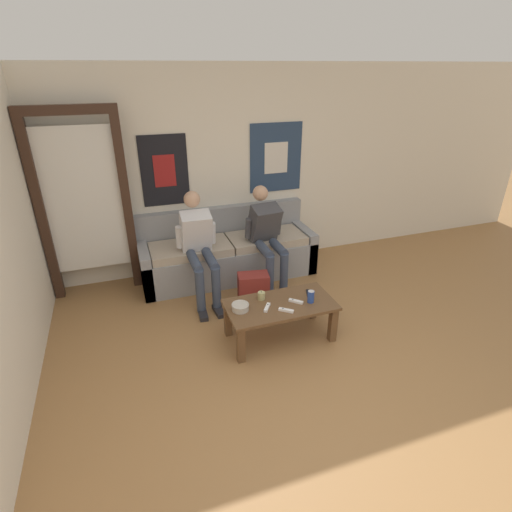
% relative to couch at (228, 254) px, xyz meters
% --- Properties ---
extents(ground_plane, '(18.00, 18.00, 0.00)m').
position_rel_couch_xyz_m(ground_plane, '(0.05, -2.62, -0.30)').
color(ground_plane, '#9E7042').
extents(wall_back, '(10.00, 0.07, 2.55)m').
position_rel_couch_xyz_m(wall_back, '(0.05, 0.36, 0.98)').
color(wall_back, silver).
rests_on(wall_back, ground_plane).
extents(door_frame, '(1.00, 0.10, 2.15)m').
position_rel_couch_xyz_m(door_frame, '(-1.60, 0.14, 0.90)').
color(door_frame, '#382319').
rests_on(door_frame, ground_plane).
extents(couch, '(2.21, 0.72, 0.85)m').
position_rel_couch_xyz_m(couch, '(0.00, 0.00, 0.00)').
color(couch, gray).
rests_on(couch, ground_plane).
extents(coffee_table, '(1.07, 0.54, 0.40)m').
position_rel_couch_xyz_m(coffee_table, '(0.12, -1.48, 0.03)').
color(coffee_table, brown).
rests_on(coffee_table, ground_plane).
extents(person_seated_adult, '(0.47, 0.92, 1.22)m').
position_rel_couch_xyz_m(person_seated_adult, '(-0.44, -0.38, 0.37)').
color(person_seated_adult, '#384256').
rests_on(person_seated_adult, ground_plane).
extents(person_seated_teen, '(0.47, 0.87, 1.19)m').
position_rel_couch_xyz_m(person_seated_teen, '(0.40, -0.35, 0.36)').
color(person_seated_teen, '#384256').
rests_on(person_seated_teen, ground_plane).
extents(backpack, '(0.38, 0.28, 0.38)m').
position_rel_couch_xyz_m(backpack, '(0.07, -0.80, -0.12)').
color(backpack, maroon).
rests_on(backpack, ground_plane).
extents(ceramic_bowl, '(0.17, 0.17, 0.07)m').
position_rel_couch_xyz_m(ceramic_bowl, '(-0.28, -1.46, 0.14)').
color(ceramic_bowl, '#B7B2A8').
rests_on(ceramic_bowl, coffee_table).
extents(pillar_candle, '(0.07, 0.07, 0.09)m').
position_rel_couch_xyz_m(pillar_candle, '(-0.03, -1.34, 0.14)').
color(pillar_candle, tan).
rests_on(pillar_candle, coffee_table).
extents(drink_can_blue, '(0.07, 0.07, 0.12)m').
position_rel_couch_xyz_m(drink_can_blue, '(0.41, -1.55, 0.16)').
color(drink_can_blue, '#28479E').
rests_on(drink_can_blue, coffee_table).
extents(game_controller_near_left, '(0.13, 0.12, 0.03)m').
position_rel_couch_xyz_m(game_controller_near_left, '(0.27, -1.51, 0.11)').
color(game_controller_near_left, white).
rests_on(game_controller_near_left, coffee_table).
extents(game_controller_near_right, '(0.11, 0.14, 0.03)m').
position_rel_couch_xyz_m(game_controller_near_right, '(-0.03, -1.52, 0.11)').
color(game_controller_near_right, white).
rests_on(game_controller_near_right, coffee_table).
extents(game_controller_far_center, '(0.13, 0.12, 0.03)m').
position_rel_couch_xyz_m(game_controller_far_center, '(0.12, -1.62, 0.11)').
color(game_controller_far_center, white).
rests_on(game_controller_far_center, coffee_table).
extents(cell_phone, '(0.11, 0.15, 0.01)m').
position_rel_couch_xyz_m(cell_phone, '(0.48, -1.40, 0.11)').
color(cell_phone, black).
rests_on(cell_phone, coffee_table).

